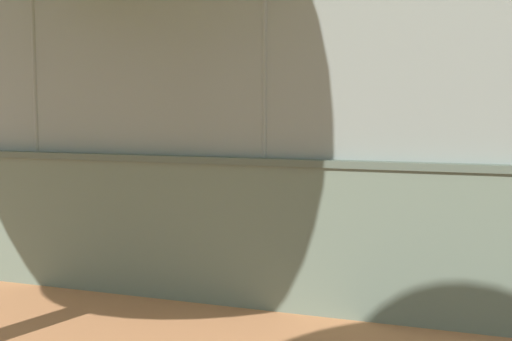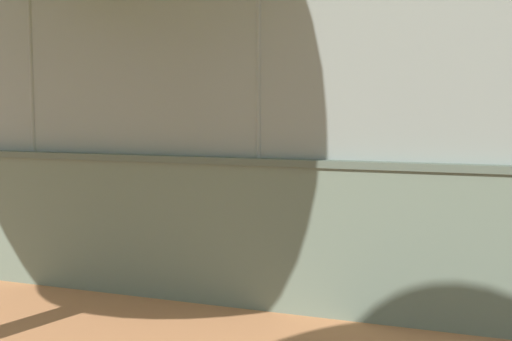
# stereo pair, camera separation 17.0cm
# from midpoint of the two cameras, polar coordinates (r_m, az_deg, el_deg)

# --- Properties ---
(ground_plane) EXTENTS (260.00, 260.00, 0.00)m
(ground_plane) POSITION_cam_midpoint_polar(r_m,az_deg,el_deg) (18.60, 0.24, -1.77)
(ground_plane) COLOR #B27247
(player_at_service_line) EXTENTS (1.18, 0.75, 1.67)m
(player_at_service_line) POSITION_cam_midpoint_polar(r_m,az_deg,el_deg) (18.96, 16.28, 1.16)
(player_at_service_line) COLOR #B2B2B2
(player_at_service_line) RESTS_ON ground_plane
(player_near_wall_returning) EXTENTS (0.76, 1.03, 1.63)m
(player_near_wall_returning) POSITION_cam_midpoint_polar(r_m,az_deg,el_deg) (13.68, -3.36, -0.30)
(player_near_wall_returning) COLOR black
(player_near_wall_returning) RESTS_ON ground_plane
(sports_ball) EXTENTS (0.21, 0.21, 0.21)m
(sports_ball) POSITION_cam_midpoint_polar(r_m,az_deg,el_deg) (17.69, 11.59, -1.90)
(sports_ball) COLOR white
(sports_ball) RESTS_ON ground_plane
(courtside_bench) EXTENTS (1.61, 0.42, 0.87)m
(courtside_bench) POSITION_cam_midpoint_polar(r_m,az_deg,el_deg) (12.16, -19.19, -3.68)
(courtside_bench) COLOR #4C6B4C
(courtside_bench) RESTS_ON ground_plane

